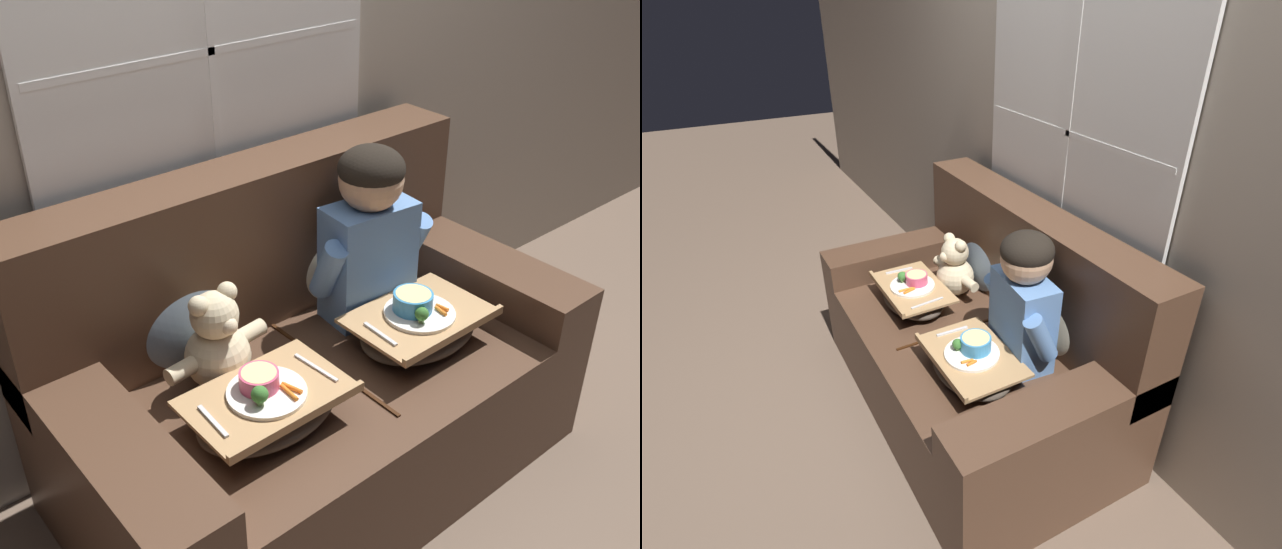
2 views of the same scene
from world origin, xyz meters
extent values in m
plane|color=brown|center=(0.00, 0.00, 0.00)|extent=(14.00, 14.00, 0.00)
cube|color=#A89E8E|center=(0.00, 0.55, 1.30)|extent=(8.00, 0.05, 2.60)
cube|color=white|center=(0.00, 0.51, 1.32)|extent=(1.21, 0.02, 1.30)
cube|color=black|center=(0.00, 0.52, 1.32)|extent=(1.16, 0.01, 1.25)
cube|color=white|center=(0.00, 0.51, 1.32)|extent=(0.02, 0.02, 1.25)
cube|color=white|center=(0.00, 0.51, 1.32)|extent=(1.16, 0.02, 0.02)
cube|color=#4C3323|center=(0.00, 0.00, 0.23)|extent=(1.64, 0.92, 0.47)
cube|color=#4C3323|center=(0.00, 0.35, 0.73)|extent=(1.64, 0.22, 0.54)
cube|color=#4C3323|center=(-0.71, 0.00, 0.54)|extent=(0.22, 0.92, 0.15)
cube|color=#4C3323|center=(0.71, 0.00, 0.54)|extent=(0.22, 0.92, 0.15)
cube|color=#32190A|center=(0.00, -0.02, 0.47)|extent=(0.01, 0.66, 0.01)
ellipsoid|color=#C1B293|center=(0.30, 0.28, 0.64)|extent=(0.37, 0.18, 0.38)
ellipsoid|color=slate|center=(-0.30, 0.28, 0.64)|extent=(0.37, 0.18, 0.39)
cube|color=#5B84BC|center=(0.30, 0.10, 0.67)|extent=(0.31, 0.19, 0.40)
sphere|color=tan|center=(0.30, 0.10, 0.96)|extent=(0.21, 0.21, 0.21)
ellipsoid|color=black|center=(0.30, 0.10, 0.99)|extent=(0.21, 0.21, 0.15)
cylinder|color=#5B84BC|center=(0.13, 0.10, 0.70)|extent=(0.09, 0.16, 0.22)
cylinder|color=#5B84BC|center=(0.47, 0.07, 0.70)|extent=(0.09, 0.16, 0.22)
sphere|color=beige|center=(-0.30, 0.10, 0.56)|extent=(0.20, 0.20, 0.20)
sphere|color=beige|center=(-0.30, 0.10, 0.71)|extent=(0.14, 0.14, 0.14)
sphere|color=beige|center=(-0.35, 0.10, 0.76)|extent=(0.06, 0.06, 0.06)
sphere|color=beige|center=(-0.25, 0.11, 0.76)|extent=(0.06, 0.06, 0.06)
sphere|color=beige|center=(-0.29, 0.04, 0.70)|extent=(0.05, 0.05, 0.05)
sphere|color=black|center=(-0.29, 0.03, 0.70)|extent=(0.02, 0.02, 0.02)
cylinder|color=beige|center=(-0.43, 0.09, 0.58)|extent=(0.10, 0.06, 0.05)
cylinder|color=beige|center=(-0.17, 0.12, 0.58)|extent=(0.10, 0.06, 0.05)
cylinder|color=beige|center=(-0.33, 0.00, 0.49)|extent=(0.06, 0.09, 0.05)
cylinder|color=beige|center=(-0.25, 0.01, 0.49)|extent=(0.06, 0.09, 0.05)
ellipsoid|color=#473D33|center=(0.30, -0.14, 0.51)|extent=(0.43, 0.30, 0.10)
cube|color=tan|center=(0.30, -0.14, 0.57)|extent=(0.44, 0.31, 0.01)
cube|color=tan|center=(0.30, -0.28, 0.58)|extent=(0.44, 0.02, 0.02)
cylinder|color=white|center=(0.30, -0.14, 0.58)|extent=(0.23, 0.23, 0.01)
cylinder|color=#3889C1|center=(0.29, -0.11, 0.61)|extent=(0.13, 0.13, 0.06)
cylinder|color=#E5D189|center=(0.29, -0.11, 0.64)|extent=(0.11, 0.11, 0.01)
sphere|color=#38702D|center=(0.26, -0.18, 0.62)|extent=(0.04, 0.04, 0.04)
cylinder|color=#7A9E56|center=(0.26, -0.18, 0.59)|extent=(0.02, 0.02, 0.02)
cylinder|color=orange|center=(0.35, -0.18, 0.59)|extent=(0.02, 0.05, 0.01)
cylinder|color=orange|center=(0.36, -0.17, 0.59)|extent=(0.02, 0.05, 0.01)
cube|color=silver|center=(0.13, -0.14, 0.58)|extent=(0.02, 0.14, 0.01)
ellipsoid|color=#473D33|center=(-0.30, -0.14, 0.51)|extent=(0.43, 0.28, 0.10)
cube|color=tan|center=(-0.30, -0.14, 0.57)|extent=(0.45, 0.30, 0.01)
cube|color=tan|center=(-0.30, -0.28, 0.58)|extent=(0.45, 0.02, 0.02)
cylinder|color=white|center=(-0.30, -0.14, 0.58)|extent=(0.22, 0.22, 0.01)
cylinder|color=#D64C70|center=(-0.31, -0.11, 0.61)|extent=(0.11, 0.11, 0.05)
cylinder|color=#E5D189|center=(-0.31, -0.11, 0.63)|extent=(0.10, 0.10, 0.01)
sphere|color=#38702D|center=(-0.35, -0.17, 0.62)|extent=(0.05, 0.05, 0.05)
cylinder|color=#7A9E56|center=(-0.35, -0.17, 0.59)|extent=(0.02, 0.02, 0.02)
cylinder|color=orange|center=(-0.26, -0.19, 0.59)|extent=(0.02, 0.07, 0.01)
cylinder|color=orange|center=(-0.24, -0.18, 0.59)|extent=(0.03, 0.07, 0.01)
cube|color=silver|center=(-0.47, -0.14, 0.58)|extent=(0.02, 0.14, 0.01)
cube|color=silver|center=(-0.13, -0.14, 0.58)|extent=(0.02, 0.17, 0.01)
camera|label=1|loc=(-1.21, -1.43, 1.89)|focal=42.00mm
camera|label=2|loc=(1.68, -0.93, 1.88)|focal=28.00mm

